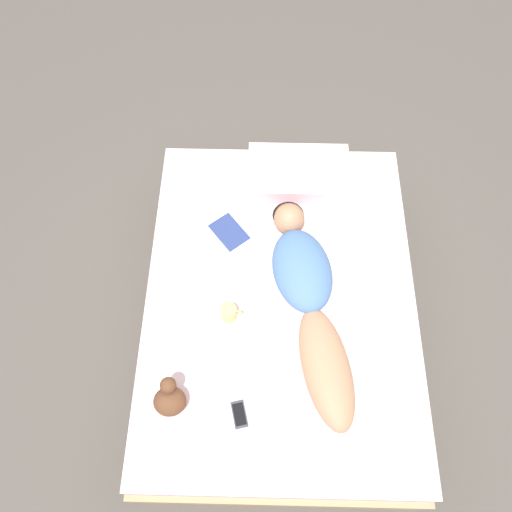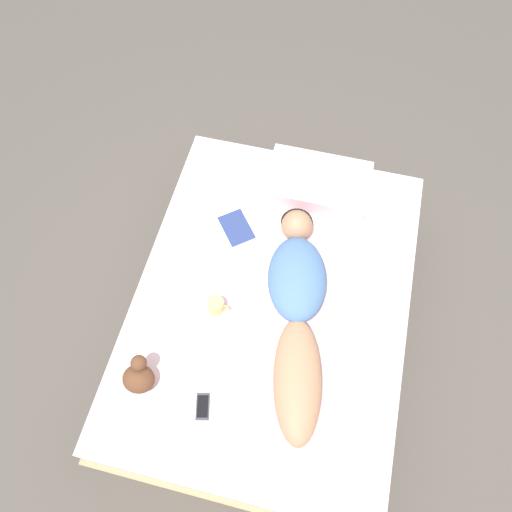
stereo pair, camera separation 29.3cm
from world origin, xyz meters
The scene contains 8 objects.
ground_plane centered at (0.00, 0.00, 0.00)m, with size 12.00×12.00×0.00m, color #4C4742.
bed centered at (0.00, 0.00, 0.30)m, with size 1.61×2.17×0.60m.
person centered at (0.15, -0.04, 0.69)m, with size 0.53×1.38×0.19m.
open_magazine centered at (-0.41, 0.33, 0.61)m, with size 0.59×0.57×0.01m.
coffee_mug centered at (-0.29, -0.14, 0.65)m, with size 0.13×0.09×0.10m.
cell_phone centered at (-0.21, -0.68, 0.61)m, with size 0.10×0.15×0.01m.
plush_toy centered at (-0.57, -0.62, 0.69)m, with size 0.17×0.18×0.21m.
pillow centered at (0.11, 0.82, 0.66)m, with size 0.64×0.40×0.12m.
Camera 2 is at (0.17, -1.10, 3.26)m, focal length 35.00 mm.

